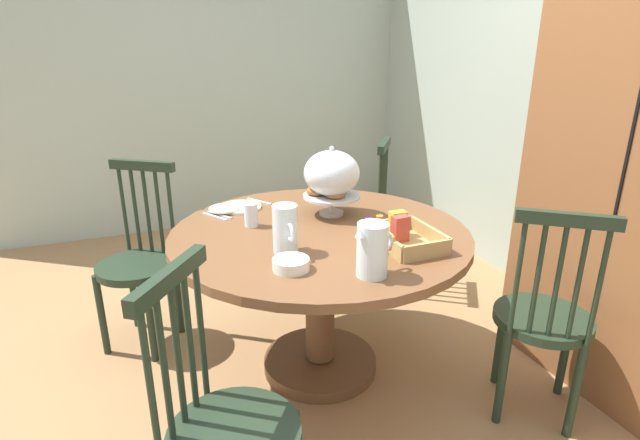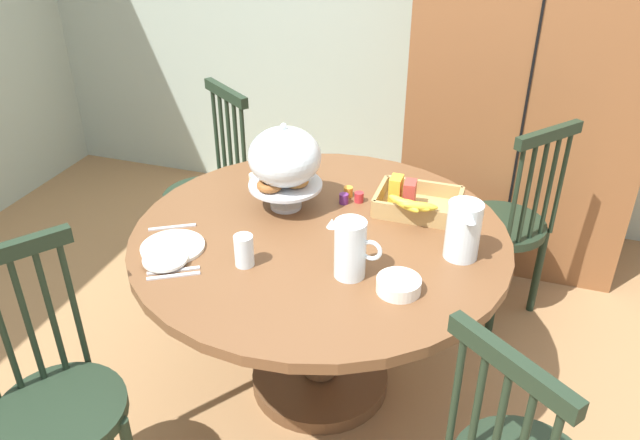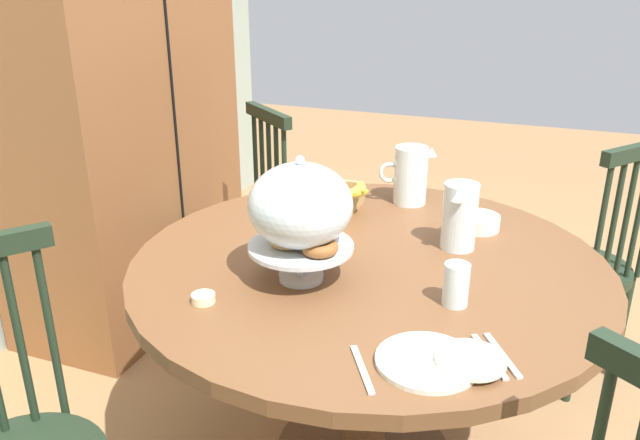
% 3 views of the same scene
% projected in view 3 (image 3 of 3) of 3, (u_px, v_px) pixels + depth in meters
% --- Properties ---
extents(wooden_armoire, '(1.18, 0.60, 1.96)m').
position_uv_depth(wooden_armoire, '(117.00, 100.00, 2.72)').
color(wooden_armoire, brown).
rests_on(wooden_armoire, ground_plane).
extents(dining_table, '(1.36, 1.36, 0.74)m').
position_uv_depth(dining_table, '(367.00, 315.00, 1.90)').
color(dining_table, brown).
rests_on(dining_table, ground_plane).
extents(windsor_chair_near_window, '(0.47, 0.47, 0.97)m').
position_uv_depth(windsor_chair_near_window, '(243.00, 233.00, 2.73)').
color(windsor_chair_near_window, '#1E2D1E').
rests_on(windsor_chair_near_window, ground_plane).
extents(windsor_chair_far_side, '(0.46, 0.46, 0.97)m').
position_uv_depth(windsor_chair_far_side, '(581.00, 271.00, 2.40)').
color(windsor_chair_far_side, '#1E2D1E').
rests_on(windsor_chair_far_side, ground_plane).
extents(pastry_stand_with_dome, '(0.28, 0.28, 0.34)m').
position_uv_depth(pastry_stand_with_dome, '(301.00, 210.00, 1.64)').
color(pastry_stand_with_dome, silver).
rests_on(pastry_stand_with_dome, dining_table).
extents(orange_juice_pitcher, '(0.12, 0.19, 0.20)m').
position_uv_depth(orange_juice_pitcher, '(410.00, 178.00, 2.23)').
color(orange_juice_pitcher, silver).
rests_on(orange_juice_pitcher, dining_table).
extents(milk_pitcher, '(0.18, 0.10, 0.20)m').
position_uv_depth(milk_pitcher, '(459.00, 219.00, 1.87)').
color(milk_pitcher, silver).
rests_on(milk_pitcher, dining_table).
extents(cereal_basket, '(0.32, 0.30, 0.12)m').
position_uv_depth(cereal_basket, '(322.00, 202.00, 2.14)').
color(cereal_basket, tan).
rests_on(cereal_basket, dining_table).
extents(china_plate_large, '(0.22, 0.22, 0.01)m').
position_uv_depth(china_plate_large, '(427.00, 361.00, 1.35)').
color(china_plate_large, white).
rests_on(china_plate_large, dining_table).
extents(china_plate_small, '(0.15, 0.15, 0.01)m').
position_uv_depth(china_plate_small, '(470.00, 360.00, 1.34)').
color(china_plate_small, white).
rests_on(china_plate_small, china_plate_large).
extents(cereal_bowl, '(0.14, 0.14, 0.04)m').
position_uv_depth(cereal_bowl, '(477.00, 222.00, 2.03)').
color(cereal_bowl, white).
rests_on(cereal_bowl, dining_table).
extents(drinking_glass, '(0.06, 0.06, 0.11)m').
position_uv_depth(drinking_glass, '(456.00, 285.00, 1.57)').
color(drinking_glass, silver).
rests_on(drinking_glass, dining_table).
extents(butter_dish, '(0.06, 0.06, 0.02)m').
position_uv_depth(butter_dish, '(203.00, 298.00, 1.59)').
color(butter_dish, beige).
rests_on(butter_dish, dining_table).
extents(jam_jar_strawberry, '(0.04, 0.04, 0.04)m').
position_uv_depth(jam_jar_strawberry, '(294.00, 231.00, 1.97)').
color(jam_jar_strawberry, '#B7282D').
rests_on(jam_jar_strawberry, dining_table).
extents(jam_jar_apricot, '(0.04, 0.04, 0.04)m').
position_uv_depth(jam_jar_apricot, '(278.00, 236.00, 1.93)').
color(jam_jar_apricot, orange).
rests_on(jam_jar_apricot, dining_table).
extents(jam_jar_grape, '(0.04, 0.04, 0.04)m').
position_uv_depth(jam_jar_grape, '(297.00, 239.00, 1.91)').
color(jam_jar_grape, '#5B2366').
rests_on(jam_jar_grape, dining_table).
extents(table_knife, '(0.15, 0.10, 0.01)m').
position_uv_depth(table_knife, '(489.00, 356.00, 1.37)').
color(table_knife, silver).
rests_on(table_knife, dining_table).
extents(dinner_fork, '(0.15, 0.10, 0.01)m').
position_uv_depth(dinner_fork, '(502.00, 355.00, 1.38)').
color(dinner_fork, silver).
rests_on(dinner_fork, dining_table).
extents(soup_spoon, '(0.15, 0.10, 0.01)m').
position_uv_depth(soup_spoon, '(362.00, 369.00, 1.33)').
color(soup_spoon, silver).
rests_on(soup_spoon, dining_table).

